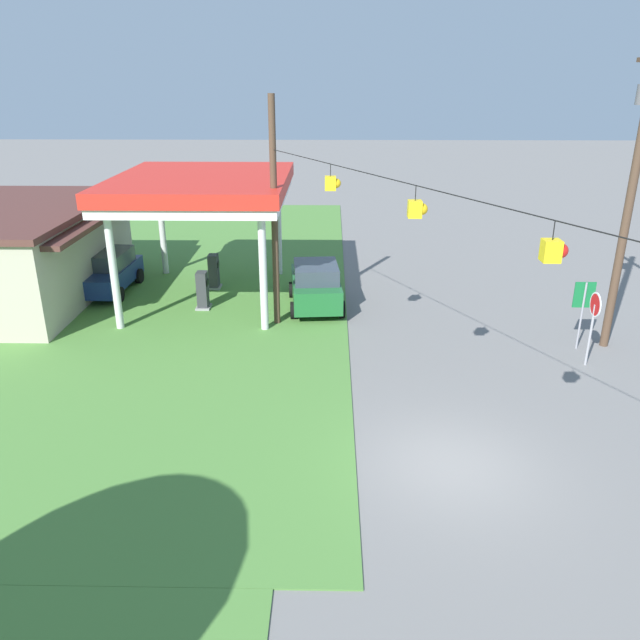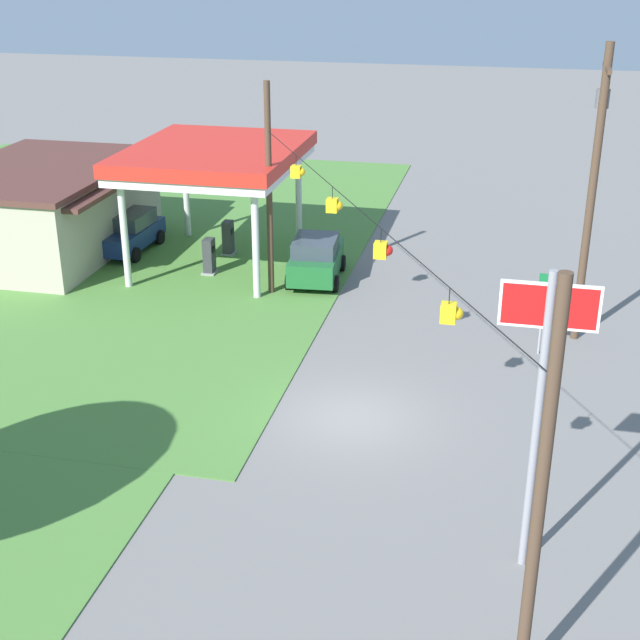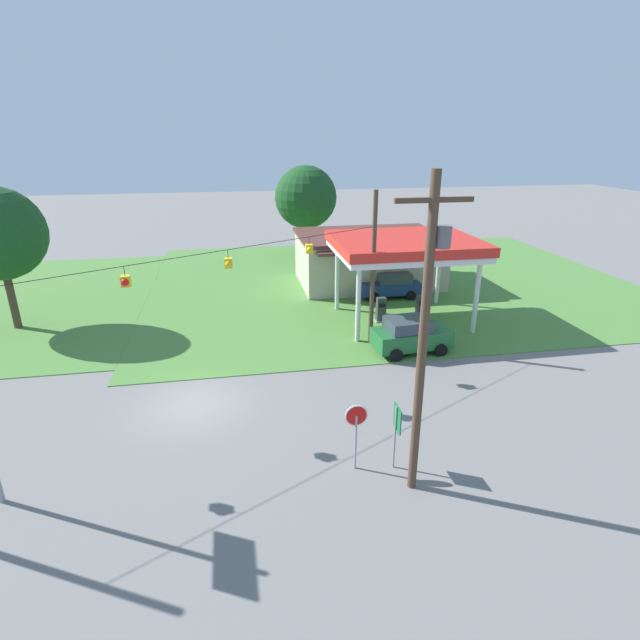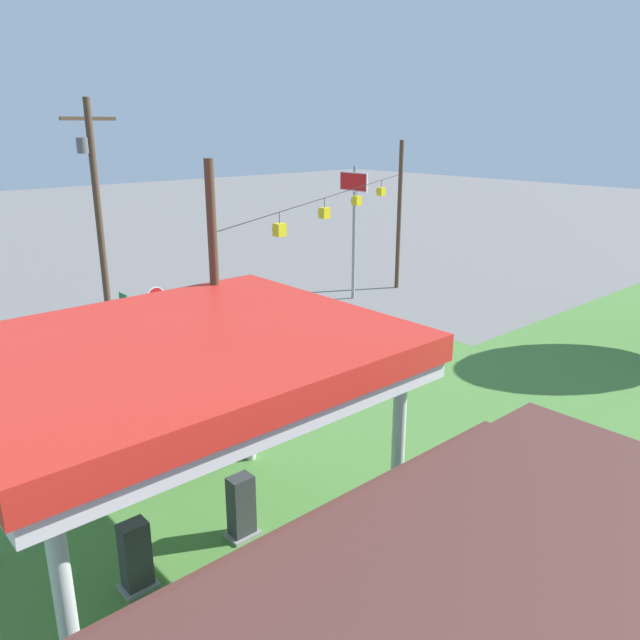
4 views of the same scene
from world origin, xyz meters
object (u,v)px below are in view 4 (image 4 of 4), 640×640
at_px(fuel_pump_near, 241,509).
at_px(fuel_pump_far, 136,558).
at_px(car_at_pumps_front, 140,432).
at_px(stop_sign_overhead, 354,208).
at_px(route_sign, 125,310).
at_px(stop_sign_roadside, 156,302).
at_px(gas_station_canopy, 179,362).
at_px(utility_pole_main, 97,213).

bearing_deg(fuel_pump_near, fuel_pump_far, 0.00).
xyz_separation_m(fuel_pump_near, car_at_pumps_front, (0.24, -4.53, 0.23)).
bearing_deg(stop_sign_overhead, route_sign, -2.53).
relative_size(fuel_pump_far, stop_sign_roadside, 0.62).
bearing_deg(fuel_pump_near, gas_station_canopy, 0.07).
bearing_deg(stop_sign_overhead, utility_pole_main, -7.10).
bearing_deg(car_at_pumps_front, stop_sign_roadside, -125.08).
relative_size(fuel_pump_far, route_sign, 0.65).
relative_size(car_at_pumps_front, utility_pole_main, 0.41).
bearing_deg(route_sign, fuel_pump_far, 65.64).
bearing_deg(stop_sign_overhead, stop_sign_roadside, -1.90).
relative_size(fuel_pump_far, car_at_pumps_front, 0.37).
distance_m(fuel_pump_near, route_sign, 14.17).
height_order(gas_station_canopy, utility_pole_main, utility_pole_main).
xyz_separation_m(car_at_pumps_front, stop_sign_overhead, (-16.57, -8.57, 3.92)).
xyz_separation_m(fuel_pump_near, stop_sign_overhead, (-16.34, -13.10, 4.15)).
relative_size(route_sign, utility_pole_main, 0.24).
distance_m(car_at_pumps_front, route_sign, 9.95).
height_order(fuel_pump_near, route_sign, route_sign).
height_order(fuel_pump_far, stop_sign_overhead, stop_sign_overhead).
bearing_deg(stop_sign_roadside, fuel_pump_near, -110.32).
height_order(fuel_pump_far, route_sign, route_sign).
distance_m(fuel_pump_near, fuel_pump_far, 2.55).
height_order(stop_sign_overhead, utility_pole_main, utility_pole_main).
relative_size(stop_sign_roadside, route_sign, 1.04).
xyz_separation_m(stop_sign_overhead, route_sign, (12.70, -0.56, -3.18)).
height_order(stop_sign_roadside, stop_sign_overhead, stop_sign_overhead).
bearing_deg(route_sign, gas_station_canopy, 70.24).
xyz_separation_m(fuel_pump_near, route_sign, (-3.63, -13.67, 0.98)).
xyz_separation_m(stop_sign_overhead, utility_pole_main, (13.00, -1.62, 0.73)).
bearing_deg(utility_pole_main, stop_sign_overhead, 172.90).
bearing_deg(fuel_pump_near, car_at_pumps_front, -87.02).
xyz_separation_m(stop_sign_roadside, stop_sign_overhead, (-11.34, 0.38, 3.07)).
height_order(route_sign, utility_pole_main, utility_pole_main).
bearing_deg(fuel_pump_near, route_sign, -104.89).
height_order(car_at_pumps_front, utility_pole_main, utility_pole_main).
distance_m(fuel_pump_far, utility_pole_main, 16.60).
height_order(fuel_pump_near, car_at_pumps_front, car_at_pumps_front).
relative_size(stop_sign_roadside, utility_pole_main, 0.25).
bearing_deg(gas_station_canopy, stop_sign_roadside, -114.94).
distance_m(stop_sign_overhead, utility_pole_main, 13.12).
relative_size(stop_sign_roadside, stop_sign_overhead, 0.36).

